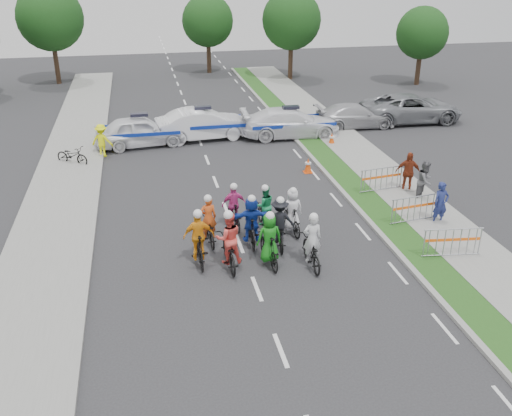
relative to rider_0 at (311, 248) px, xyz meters
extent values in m
plane|color=#28282B|center=(-2.02, -1.03, -0.64)|extent=(90.00, 90.00, 0.00)
cube|color=gray|center=(3.08, 3.97, -0.58)|extent=(0.20, 60.00, 0.12)
cube|color=#1F4917|center=(3.78, 3.97, -0.58)|extent=(1.20, 60.00, 0.11)
cube|color=gray|center=(5.58, 3.97, -0.57)|extent=(2.40, 60.00, 0.13)
cube|color=gray|center=(-8.52, 3.97, -0.57)|extent=(3.00, 60.00, 0.13)
imported|color=black|center=(0.00, 0.01, -0.14)|extent=(0.69, 1.90, 0.99)
imported|color=silver|center=(0.00, -0.04, 0.37)|extent=(0.61, 0.40, 1.65)
sphere|color=white|center=(0.00, -0.09, 1.15)|extent=(0.29, 0.29, 0.29)
imported|color=black|center=(-1.33, 0.37, -0.08)|extent=(0.67, 1.88, 1.11)
imported|color=#167D18|center=(-1.33, 0.32, 0.38)|extent=(0.85, 0.59, 1.66)
sphere|color=white|center=(-1.33, 0.27, 1.16)|extent=(0.29, 0.29, 0.29)
imported|color=black|center=(-2.63, 0.51, -0.11)|extent=(0.74, 2.01, 1.05)
imported|color=#F04B42|center=(-2.63, 0.46, 0.42)|extent=(0.86, 0.68, 1.74)
sphere|color=white|center=(-2.63, 0.41, 1.25)|extent=(0.30, 0.30, 0.30)
imported|color=black|center=(-3.54, 0.90, -0.07)|extent=(0.56, 1.89, 1.13)
imported|color=#F8A11A|center=(-3.54, 0.85, 0.39)|extent=(1.00, 0.43, 1.69)
sphere|color=white|center=(-3.54, 0.80, 1.20)|extent=(0.29, 0.29, 0.29)
imported|color=black|center=(-0.69, 1.56, -0.15)|extent=(0.86, 1.92, 0.98)
imported|color=black|center=(-0.69, 1.51, 0.36)|extent=(1.11, 0.72, 1.63)
sphere|color=white|center=(-0.69, 1.46, 1.12)|extent=(0.28, 0.28, 0.28)
imported|color=black|center=(-1.61, 1.89, -0.09)|extent=(0.63, 1.84, 1.08)
imported|color=#1637AA|center=(-1.61, 1.84, 0.36)|extent=(1.54, 0.58, 1.63)
sphere|color=white|center=(-1.61, 1.79, 1.12)|extent=(0.28, 0.28, 0.28)
imported|color=black|center=(-3.04, 2.32, -0.16)|extent=(0.73, 1.85, 0.95)
imported|color=#E0531C|center=(-3.04, 2.27, 0.34)|extent=(0.60, 0.41, 1.59)
sphere|color=white|center=(-3.04, 2.22, 1.08)|extent=(0.28, 0.28, 0.28)
imported|color=black|center=(0.00, 2.46, -0.12)|extent=(0.64, 1.76, 1.03)
imported|color=white|center=(0.00, 2.41, 0.32)|extent=(0.80, 0.56, 1.55)
sphere|color=white|center=(0.00, 2.36, 1.04)|extent=(0.27, 0.27, 0.27)
imported|color=black|center=(-0.89, 3.03, -0.18)|extent=(0.72, 1.77, 0.91)
imported|color=#1A8F51|center=(-0.89, 2.98, 0.30)|extent=(0.77, 0.62, 1.51)
sphere|color=white|center=(-0.89, 2.93, 1.00)|extent=(0.26, 0.26, 0.26)
imported|color=black|center=(-1.98, 3.31, -0.12)|extent=(0.64, 1.75, 1.03)
imported|color=#D93C96|center=(-1.98, 3.26, 0.32)|extent=(0.93, 0.46, 1.54)
sphere|color=white|center=(-1.98, 3.21, 1.03)|extent=(0.27, 0.27, 0.27)
imported|color=white|center=(-5.11, 13.90, 0.16)|extent=(4.88, 2.50, 1.59)
imported|color=white|center=(-1.76, 14.39, 0.20)|extent=(5.24, 2.33, 1.67)
imported|color=white|center=(2.99, 13.88, 0.15)|extent=(5.53, 2.48, 1.57)
imported|color=#B1B1B6|center=(7.14, 14.91, 0.05)|extent=(4.72, 1.96, 1.36)
imported|color=gray|center=(10.85, 15.35, 0.19)|extent=(6.10, 3.04, 1.66)
imported|color=navy|center=(5.58, 2.00, 0.21)|extent=(0.65, 0.46, 1.69)
imported|color=#57575C|center=(6.10, 4.24, 0.20)|extent=(1.03, 1.01, 1.68)
imported|color=maroon|center=(5.77, 5.16, 0.25)|extent=(1.13, 0.78, 1.78)
imported|color=#F6FF0D|center=(-7.03, 12.56, 0.19)|extent=(1.21, 0.95, 1.65)
cube|color=#F24C0C|center=(2.35, 8.29, -0.62)|extent=(0.40, 0.40, 0.03)
cone|color=#F24C0C|center=(2.35, 8.29, -0.29)|extent=(0.36, 0.36, 0.70)
cylinder|color=silver|center=(2.35, 8.29, -0.19)|extent=(0.29, 0.29, 0.08)
cube|color=#F24C0C|center=(4.74, 11.96, -0.62)|extent=(0.40, 0.40, 0.03)
cone|color=#F24C0C|center=(4.74, 11.96, -0.29)|extent=(0.36, 0.36, 0.70)
cylinder|color=silver|center=(4.74, 11.96, -0.19)|extent=(0.29, 0.29, 0.08)
imported|color=black|center=(-8.42, 11.62, -0.18)|extent=(1.79, 1.48, 0.92)
cylinder|color=#382619|center=(6.98, 28.97, 0.99)|extent=(0.36, 0.36, 3.25)
sphere|color=#173611|center=(6.98, 28.97, 3.91)|extent=(4.55, 4.55, 4.55)
cylinder|color=#382619|center=(15.98, 24.97, 0.74)|extent=(0.36, 0.36, 2.75)
sphere|color=#173611|center=(15.98, 24.97, 3.21)|extent=(3.85, 3.85, 3.85)
cylinder|color=#382619|center=(-11.02, 30.97, 1.11)|extent=(0.36, 0.36, 3.50)
sphere|color=#173611|center=(-11.02, 30.97, 4.26)|extent=(4.90, 4.90, 4.90)
cylinder|color=#382619|center=(0.98, 32.97, 0.86)|extent=(0.36, 0.36, 3.00)
sphere|color=#173611|center=(0.98, 32.97, 3.56)|extent=(4.20, 4.20, 4.20)
camera|label=1|loc=(-5.05, -15.51, 8.75)|focal=40.00mm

